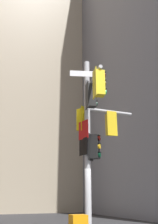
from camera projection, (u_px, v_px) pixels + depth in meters
name	position (u px, v px, depth m)	size (l,w,h in m)	color
building_mid_block	(16.00, 75.00, 34.52)	(16.70, 16.70, 35.05)	tan
signal_pole_assembly	(92.00, 125.00, 10.49)	(3.12, 2.79, 7.48)	#B2B2B5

